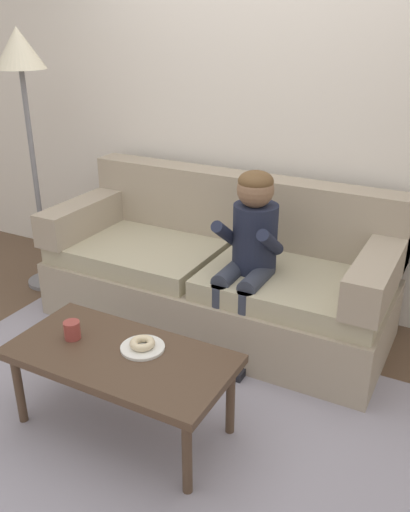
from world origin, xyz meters
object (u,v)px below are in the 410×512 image
(toy_controller, at_px, (59,354))
(coffee_table, at_px, (121,361))
(couch, at_px, (219,275))
(donut, at_px, (142,343))
(person_child, at_px, (249,247))
(mug, at_px, (72,330))
(floor_lamp, at_px, (22,78))

(toy_controller, bearing_deg, coffee_table, -41.04)
(couch, height_order, donut, couch)
(person_child, bearing_deg, mug, -118.36)
(couch, distance_m, coffee_table, 1.15)
(donut, bearing_deg, floor_lamp, 148.03)
(coffee_table, height_order, person_child, person_child)
(toy_controller, xyz_separation_m, floor_lamp, (-0.77, 0.73, 1.48))
(coffee_table, bearing_deg, person_child, 76.23)
(mug, xyz_separation_m, floor_lamp, (-1.19, 1.04, 1.02))
(toy_controller, bearing_deg, couch, 35.37)
(toy_controller, relative_size, floor_lamp, 0.12)
(mug, distance_m, toy_controller, 0.70)
(coffee_table, height_order, donut, donut)
(mug, relative_size, floor_lamp, 0.05)
(mug, relative_size, toy_controller, 0.40)
(floor_lamp, bearing_deg, coffee_table, -35.31)
(toy_controller, distance_m, floor_lamp, 1.82)
(floor_lamp, bearing_deg, donut, -31.97)
(couch, bearing_deg, person_child, -35.04)
(coffee_table, distance_m, mug, 0.29)
(mug, height_order, floor_lamp, floor_lamp)
(person_child, relative_size, mug, 12.24)
(coffee_table, bearing_deg, floor_lamp, 144.69)
(couch, relative_size, person_child, 1.99)
(couch, xyz_separation_m, toy_controller, (-0.64, -0.84, -0.32))
(person_child, height_order, mug, person_child)
(person_child, bearing_deg, floor_lamp, 176.74)
(person_child, relative_size, floor_lamp, 0.61)
(donut, height_order, toy_controller, donut)
(mug, bearing_deg, couch, 79.37)
(person_child, bearing_deg, couch, 144.96)
(coffee_table, xyz_separation_m, mug, (-0.28, -0.00, 0.09))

